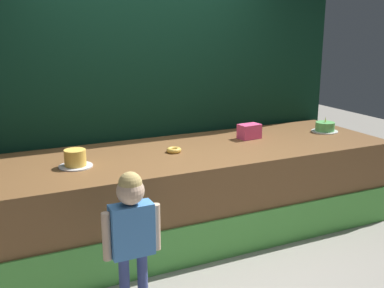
{
  "coord_description": "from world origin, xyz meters",
  "views": [
    {
      "loc": [
        -1.58,
        -3.11,
        1.93
      ],
      "look_at": [
        0.07,
        0.36,
        0.93
      ],
      "focal_mm": 43.68,
      "sensor_mm": 36.0,
      "label": 1
    }
  ],
  "objects_px": {
    "child_figure": "(132,225)",
    "pink_box": "(249,131)",
    "cake_right": "(325,127)",
    "donut": "(174,150)",
    "cake_center": "(75,159)"
  },
  "relations": [
    {
      "from": "donut",
      "to": "cake_right",
      "type": "relative_size",
      "value": 0.48
    },
    {
      "from": "child_figure",
      "to": "pink_box",
      "type": "relative_size",
      "value": 4.8
    },
    {
      "from": "child_figure",
      "to": "donut",
      "type": "bearing_deg",
      "value": 54.16
    },
    {
      "from": "donut",
      "to": "cake_right",
      "type": "bearing_deg",
      "value": 1.97
    },
    {
      "from": "donut",
      "to": "cake_center",
      "type": "distance_m",
      "value": 0.89
    },
    {
      "from": "cake_center",
      "to": "child_figure",
      "type": "bearing_deg",
      "value": -81.36
    },
    {
      "from": "pink_box",
      "to": "cake_right",
      "type": "height_order",
      "value": "cake_right"
    },
    {
      "from": "child_figure",
      "to": "cake_center",
      "type": "bearing_deg",
      "value": 98.64
    },
    {
      "from": "pink_box",
      "to": "cake_right",
      "type": "distance_m",
      "value": 0.89
    },
    {
      "from": "donut",
      "to": "cake_center",
      "type": "xyz_separation_m",
      "value": [
        -0.89,
        -0.06,
        0.04
      ]
    },
    {
      "from": "child_figure",
      "to": "cake_right",
      "type": "height_order",
      "value": "child_figure"
    },
    {
      "from": "donut",
      "to": "pink_box",
      "type": "bearing_deg",
      "value": 9.79
    },
    {
      "from": "pink_box",
      "to": "cake_right",
      "type": "relative_size",
      "value": 0.77
    },
    {
      "from": "child_figure",
      "to": "cake_center",
      "type": "distance_m",
      "value": 1.0
    },
    {
      "from": "cake_center",
      "to": "cake_right",
      "type": "distance_m",
      "value": 2.66
    }
  ]
}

